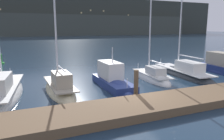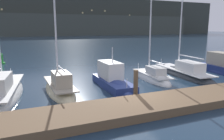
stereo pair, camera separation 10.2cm
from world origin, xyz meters
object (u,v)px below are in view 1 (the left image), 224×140
sailboat_berth_3 (1,95)px  sailboat_berth_4 (60,90)px  sailboat_berth_6 (151,78)px  motorboat_berth_8 (223,70)px  sailboat_berth_7 (183,73)px  motorboat_berth_5 (112,83)px

sailboat_berth_3 → sailboat_berth_4: size_ratio=1.29×
sailboat_berth_6 → motorboat_berth_8: (8.07, -0.34, 0.19)m
sailboat_berth_4 → sailboat_berth_7: sailboat_berth_7 is taller
sailboat_berth_4 → sailboat_berth_6: sailboat_berth_6 is taller
sailboat_berth_3 → sailboat_berth_7: bearing=2.8°
motorboat_berth_5 → sailboat_berth_3: bearing=177.1°
sailboat_berth_7 → motorboat_berth_8: bearing=-8.2°
sailboat_berth_3 → sailboat_berth_7: 15.18m
sailboat_berth_3 → sailboat_berth_4: (3.66, -0.40, 0.02)m
sailboat_berth_4 → sailboat_berth_6: bearing=6.0°
motorboat_berth_8 → motorboat_berth_5: bearing=-177.7°
sailboat_berth_4 → sailboat_berth_7: bearing=5.6°
sailboat_berth_4 → sailboat_berth_7: size_ratio=0.65×
sailboat_berth_3 → motorboat_berth_5: sailboat_berth_3 is taller
sailboat_berth_4 → sailboat_berth_7: 11.56m
sailboat_berth_3 → sailboat_berth_4: sailboat_berth_3 is taller
sailboat_berth_6 → motorboat_berth_8: 8.08m
sailboat_berth_4 → motorboat_berth_5: 3.91m
sailboat_berth_7 → motorboat_berth_8: (4.45, -0.64, 0.13)m
sailboat_berth_6 → motorboat_berth_8: size_ratio=1.51×
motorboat_berth_5 → sailboat_berth_6: bearing=11.6°
sailboat_berth_3 → sailboat_berth_6: sailboat_berth_3 is taller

